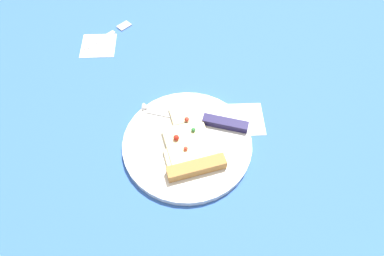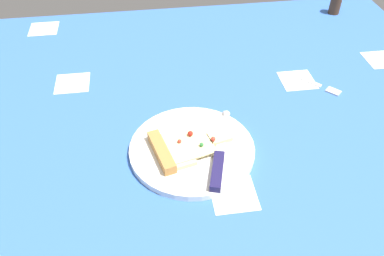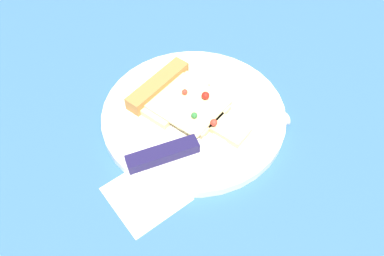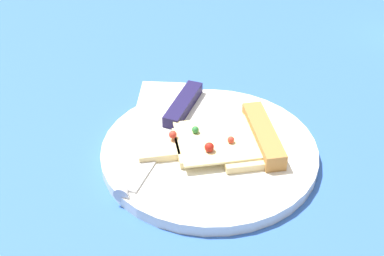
{
  "view_description": "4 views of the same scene",
  "coord_description": "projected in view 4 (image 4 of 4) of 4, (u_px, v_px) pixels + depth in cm",
  "views": [
    {
      "loc": [
        4.08,
        -48.69,
        63.72
      ],
      "look_at": [
        5.68,
        -6.33,
        2.2
      ],
      "focal_mm": 32.33,
      "sensor_mm": 36.0,
      "label": 1
    },
    {
      "loc": [
        65.67,
        -18.16,
        62.84
      ],
      "look_at": [
        1.12,
        -8.91,
        3.94
      ],
      "focal_mm": 37.07,
      "sensor_mm": 36.0,
      "label": 2
    },
    {
      "loc": [
        27.95,
        20.18,
        44.44
      ],
      "look_at": [
        7.3,
        -6.28,
        2.65
      ],
      "focal_mm": 35.6,
      "sensor_mm": 36.0,
      "label": 3
    },
    {
      "loc": [
        -51.98,
        -11.06,
        46.48
      ],
      "look_at": [
        5.23,
        -7.14,
        4.01
      ],
      "focal_mm": 53.1,
      "sensor_mm": 36.0,
      "label": 4
    }
  ],
  "objects": [
    {
      "name": "knife",
      "position": [
        171.0,
        124.0,
        0.75
      ],
      "size": [
        23.63,
        8.7,
        2.45
      ],
      "rotation": [
        0.0,
        0.0,
        1.29
      ],
      "color": "silver",
      "rests_on": "plate"
    },
    {
      "name": "pizza_slice",
      "position": [
        229.0,
        141.0,
        0.72
      ],
      "size": [
        13.24,
        18.76,
        2.5
      ],
      "rotation": [
        0.0,
        0.0,
        0.24
      ],
      "color": "beige",
      "rests_on": "plate"
    },
    {
      "name": "plate",
      "position": [
        209.0,
        152.0,
        0.73
      ],
      "size": [
        27.61,
        27.61,
        1.5
      ],
      "primitive_type": "cylinder",
      "color": "white",
      "rests_on": "ground_plane"
    },
    {
      "name": "ground_plane",
      "position": [
        132.0,
        186.0,
        0.71
      ],
      "size": [
        134.73,
        134.73,
        3.0
      ],
      "color": "#3360B7",
      "rests_on": "ground"
    }
  ]
}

